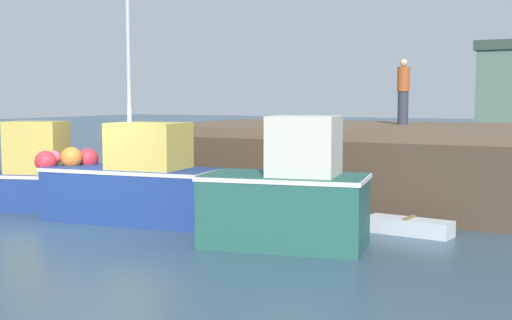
# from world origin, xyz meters

# --- Properties ---
(ground) EXTENTS (120.00, 160.00, 0.10)m
(ground) POSITION_xyz_m (0.00, 0.00, -0.05)
(ground) COLOR #334C60
(pier) EXTENTS (9.90, 6.61, 2.02)m
(pier) POSITION_xyz_m (3.45, 6.20, 1.65)
(pier) COLOR brown
(pier) RESTS_ON ground
(fishing_boat_near_left) EXTENTS (4.17, 2.26, 2.18)m
(fishing_boat_near_left) POSITION_xyz_m (-3.00, 1.25, 0.76)
(fishing_boat_near_left) COLOR navy
(fishing_boat_near_left) RESTS_ON ground
(fishing_boat_near_right) EXTENTS (4.24, 1.92, 5.25)m
(fishing_boat_near_right) POSITION_xyz_m (0.36, 1.19, 0.90)
(fishing_boat_near_right) COLOR navy
(fishing_boat_near_right) RESTS_ON ground
(fishing_boat_mid) EXTENTS (3.27, 2.12, 2.43)m
(fishing_boat_mid) POSITION_xyz_m (4.53, 0.49, 0.94)
(fishing_boat_mid) COLOR #23564C
(fishing_boat_mid) RESTS_ON ground
(rowboat) EXTENTS (1.78, 0.76, 0.36)m
(rowboat) POSITION_xyz_m (6.23, 2.63, 0.16)
(rowboat) COLOR silver
(rowboat) RESTS_ON ground
(dockworker) EXTENTS (0.34, 0.34, 1.79)m
(dockworker) POSITION_xyz_m (4.67, 7.64, 2.92)
(dockworker) COLOR #2D3342
(dockworker) RESTS_ON pier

